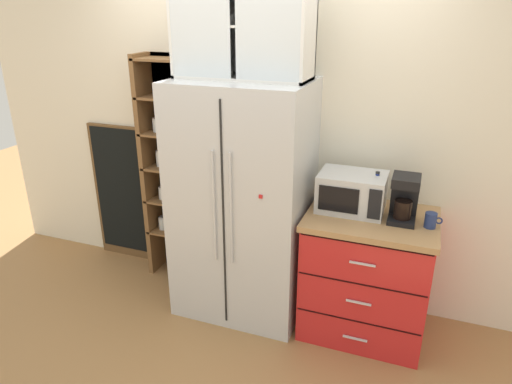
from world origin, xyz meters
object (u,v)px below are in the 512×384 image
Objects in this scene: refrigerator at (243,201)px; coffee_maker at (404,198)px; chalkboard_menu at (124,193)px; mug_navy at (431,220)px; bottle_green at (374,201)px; microwave at (352,192)px; bottle_cobalt at (375,194)px.

refrigerator is 5.61× the size of coffee_maker.
chalkboard_menu is (-2.39, 0.29, -0.42)m from coffee_maker.
bottle_green is (-0.36, 0.04, 0.06)m from mug_navy.
refrigerator is 0.78m from microwave.
refrigerator is at bearing -13.94° from chalkboard_menu.
chalkboard_menu is at bearing 166.06° from refrigerator.
mug_navy is at bearing -10.64° from microwave.
coffee_maker reaches higher than bottle_green.
coffee_maker is at bearing -6.92° from chalkboard_menu.
microwave is 4.08× the size of mug_navy.
coffee_maker is at bearing 1.52° from refrigerator.
coffee_maker is 2.87× the size of mug_navy.
chalkboard_menu is (-2.56, 0.34, -0.31)m from mug_navy.
mug_navy is 0.39m from bottle_cobalt.
refrigerator is 1.39× the size of chalkboard_menu.
refrigerator reaches higher than microwave.
refrigerator is 1.12m from coffee_maker.
refrigerator is at bearing -173.82° from bottle_cobalt.
microwave is 0.34m from coffee_maker.
refrigerator is 16.12× the size of mug_navy.
chalkboard_menu is at bearing 172.01° from bottle_green.
refrigerator reaches higher than mug_navy.
bottle_green is 0.90× the size of bottle_cobalt.
refrigerator is at bearing 178.87° from mug_navy.
refrigerator is at bearing -179.36° from bottle_green.
mug_navy is at bearing -1.13° from refrigerator.
mug_navy is 2.61m from chalkboard_menu.
mug_navy is 0.42× the size of bottle_green.
bottle_green is (0.15, -0.06, -0.02)m from microwave.
coffee_maker is (1.10, 0.03, 0.18)m from refrigerator.
coffee_maker is at bearing 5.86° from bottle_green.
mug_navy is at bearing -17.29° from coffee_maker.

